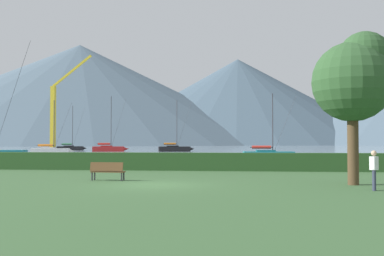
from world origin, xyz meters
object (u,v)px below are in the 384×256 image
object	(u,v)px
sailboat_slip_1	(269,155)
sailboat_slip_7	(109,148)
sailboat_slip_8	(175,148)
sailboat_slip_2	(51,151)
park_tree	(355,77)
person_seated_viewer	(374,167)
sailboat_slip_0	(71,148)
park_bench_near_path	(107,170)
dock_crane	(55,122)

from	to	relation	value
sailboat_slip_1	sailboat_slip_7	distance (m)	51.32
sailboat_slip_1	sailboat_slip_8	bearing A→B (deg)	107.29
sailboat_slip_1	sailboat_slip_2	size ratio (longest dim) A/B	0.86
sailboat_slip_8	park_tree	bearing A→B (deg)	-90.81
sailboat_slip_7	person_seated_viewer	world-z (taller)	sailboat_slip_7
sailboat_slip_0	sailboat_slip_7	world-z (taller)	sailboat_slip_7
sailboat_slip_0	sailboat_slip_2	distance (m)	35.24
sailboat_slip_7	park_bench_near_path	xyz separation A→B (m)	(21.02, -70.79, -0.12)
sailboat_slip_2	sailboat_slip_8	world-z (taller)	sailboat_slip_8
sailboat_slip_2	sailboat_slip_8	size ratio (longest dim) A/B	0.81
sailboat_slip_2	park_bench_near_path	size ratio (longest dim) A/B	4.89
sailboat_slip_8	dock_crane	world-z (taller)	dock_crane
sailboat_slip_1	dock_crane	distance (m)	45.52
park_tree	park_bench_near_path	bearing A→B (deg)	174.98
sailboat_slip_2	dock_crane	bearing A→B (deg)	93.99
sailboat_slip_8	sailboat_slip_0	bearing A→B (deg)	142.76
person_seated_viewer	dock_crane	xyz separation A→B (m)	(-39.07, 59.74, 4.66)
sailboat_slip_2	sailboat_slip_7	bearing A→B (deg)	66.92
person_seated_viewer	dock_crane	size ratio (longest dim) A/B	0.09
sailboat_slip_8	sailboat_slip_2	bearing A→B (deg)	-141.88
dock_crane	sailboat_slip_0	bearing A→B (deg)	105.25
park_bench_near_path	park_tree	distance (m)	13.02
sailboat_slip_1	sailboat_slip_7	world-z (taller)	sailboat_slip_7
sailboat_slip_2	sailboat_slip_7	world-z (taller)	sailboat_slip_7
sailboat_slip_0	sailboat_slip_8	world-z (taller)	sailboat_slip_8
sailboat_slip_7	sailboat_slip_2	bearing A→B (deg)	-112.92
sailboat_slip_1	sailboat_slip_7	xyz separation A→B (m)	(-31.09, 40.83, 0.11)
sailboat_slip_7	dock_crane	distance (m)	16.43
sailboat_slip_1	park_tree	size ratio (longest dim) A/B	1.06
sailboat_slip_7	sailboat_slip_8	size ratio (longest dim) A/B	1.08
sailboat_slip_2	sailboat_slip_8	bearing A→B (deg)	38.60
sailboat_slip_0	sailboat_slip_1	world-z (taller)	sailboat_slip_0
sailboat_slip_0	dock_crane	bearing A→B (deg)	-86.90
sailboat_slip_0	sailboat_slip_2	world-z (taller)	sailboat_slip_0
sailboat_slip_2	park_tree	size ratio (longest dim) A/B	1.24
park_bench_near_path	sailboat_slip_8	bearing A→B (deg)	100.98
sailboat_slip_1	park_bench_near_path	world-z (taller)	sailboat_slip_1
park_bench_near_path	person_seated_viewer	distance (m)	12.81
sailboat_slip_8	park_bench_near_path	size ratio (longest dim) A/B	6.01
park_tree	sailboat_slip_1	bearing A→B (deg)	93.89
sailboat_slip_2	sailboat_slip_1	bearing A→B (deg)	-43.74
park_bench_near_path	person_seated_viewer	world-z (taller)	person_seated_viewer
sailboat_slip_1	dock_crane	bearing A→B (deg)	139.52
person_seated_viewer	sailboat_slip_2	bearing A→B (deg)	136.84
sailboat_slip_2	park_bench_near_path	world-z (taller)	sailboat_slip_2
sailboat_slip_2	park_tree	xyz separation A→B (m)	(36.30, -49.67, 4.44)
sailboat_slip_0	park_bench_near_path	distance (m)	89.16
sailboat_slip_7	dock_crane	world-z (taller)	dock_crane
sailboat_slip_7	person_seated_viewer	size ratio (longest dim) A/B	7.09
sailboat_slip_7	park_tree	xyz separation A→B (m)	(33.20, -71.86, 4.36)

